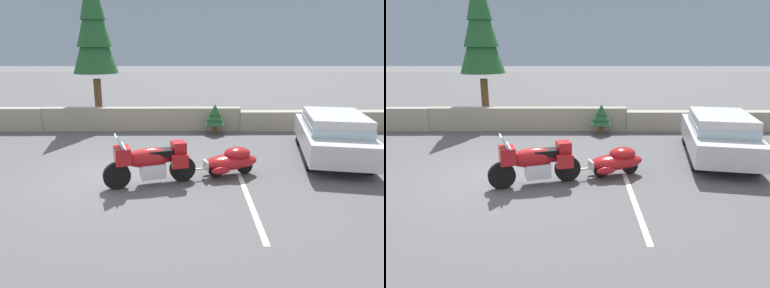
# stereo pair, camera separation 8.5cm
# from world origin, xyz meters

# --- Properties ---
(ground_plane) EXTENTS (80.00, 80.00, 0.00)m
(ground_plane) POSITION_xyz_m (0.00, 0.00, 0.00)
(ground_plane) COLOR #4C4C4F
(stone_guard_wall) EXTENTS (24.00, 0.60, 0.94)m
(stone_guard_wall) POSITION_xyz_m (0.21, 5.54, 0.44)
(stone_guard_wall) COLOR gray
(stone_guard_wall) RESTS_ON ground
(distant_ridgeline) EXTENTS (240.00, 80.00, 16.00)m
(distant_ridgeline) POSITION_xyz_m (0.00, 95.56, 8.00)
(distant_ridgeline) COLOR #8C9EB7
(distant_ridgeline) RESTS_ON ground
(touring_motorcycle) EXTENTS (2.24, 1.16, 1.33)m
(touring_motorcycle) POSITION_xyz_m (0.98, -0.44, 0.62)
(touring_motorcycle) COLOR black
(touring_motorcycle) RESTS_ON ground
(car_shaped_trailer) EXTENTS (2.21, 1.13, 0.76)m
(car_shaped_trailer) POSITION_xyz_m (3.05, 0.23, 0.41)
(car_shaped_trailer) COLOR black
(car_shaped_trailer) RESTS_ON ground
(sedan_at_right_edge) EXTENTS (2.66, 4.77, 1.41)m
(sedan_at_right_edge) POSITION_xyz_m (6.33, 1.78, 0.77)
(sedan_at_right_edge) COLOR black
(sedan_at_right_edge) RESTS_ON ground
(pine_tree_tall) EXTENTS (1.95, 1.95, 6.73)m
(pine_tree_tall) POSITION_xyz_m (-2.18, 7.28, 4.21)
(pine_tree_tall) COLOR brown
(pine_tree_tall) RESTS_ON ground
(pine_sapling_near) EXTENTS (0.80, 0.80, 1.18)m
(pine_sapling_near) POSITION_xyz_m (2.94, 4.90, 0.73)
(pine_sapling_near) COLOR brown
(pine_sapling_near) RESTS_ON ground
(parking_stripe_marker) EXTENTS (0.12, 3.60, 0.01)m
(parking_stripe_marker) POSITION_xyz_m (3.28, -1.50, 0.00)
(parking_stripe_marker) COLOR silver
(parking_stripe_marker) RESTS_ON ground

